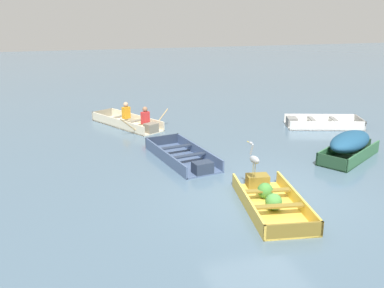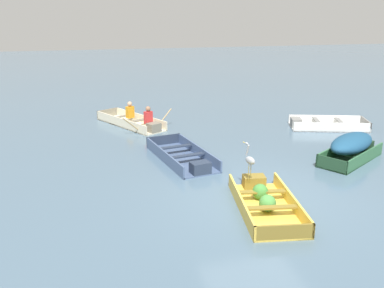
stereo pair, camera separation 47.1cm
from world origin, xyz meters
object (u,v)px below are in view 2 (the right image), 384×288
Objects in this scene: skiff_white_far_moored at (325,125)px; rowboat_cream_with_crew at (134,121)px; dinghy_yellow_foreground at (264,201)px; skiff_slate_blue_mid_moored at (183,157)px; skiff_green_near_moored at (352,146)px; heron_on_dinghy at (250,159)px.

rowboat_cream_with_crew is (-6.87, 1.94, 0.07)m from skiff_white_far_moored.
skiff_white_far_moored is 7.14m from rowboat_cream_with_crew.
rowboat_cream_with_crew is (-2.08, 7.63, 0.05)m from dinghy_yellow_foreground.
rowboat_cream_with_crew is at bearing 102.98° from skiff_slate_blue_mid_moored.
skiff_green_near_moored is at bearing 32.07° from dinghy_yellow_foreground.
skiff_green_near_moored is 3.00× the size of heron_on_dinghy.
heron_on_dinghy reaches higher than skiff_green_near_moored.
heron_on_dinghy is at bearing -134.70° from skiff_white_far_moored.
skiff_slate_blue_mid_moored is 4.34m from rowboat_cream_with_crew.
skiff_green_near_moored is at bearing -13.02° from skiff_slate_blue_mid_moored.
dinghy_yellow_foreground is 1.13× the size of skiff_green_near_moored.
skiff_slate_blue_mid_moored is at bearing 111.16° from heron_on_dinghy.
heron_on_dinghy is (-4.87, -4.92, 0.76)m from skiff_white_far_moored.
rowboat_cream_with_crew reaches higher than skiff_slate_blue_mid_moored.
rowboat_cream_with_crew is 7.18m from heron_on_dinghy.
skiff_green_near_moored is 3.58m from skiff_white_far_moored.
skiff_slate_blue_mid_moored is 6.32m from skiff_white_far_moored.
skiff_white_far_moored is 0.90× the size of rowboat_cream_with_crew.
rowboat_cream_with_crew is at bearing 106.21° from heron_on_dinghy.
dinghy_yellow_foreground is 0.91× the size of skiff_slate_blue_mid_moored.
rowboat_cream_with_crew is (-0.97, 4.23, 0.07)m from skiff_slate_blue_mid_moored.
skiff_green_near_moored is at bearing 22.27° from heron_on_dinghy.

